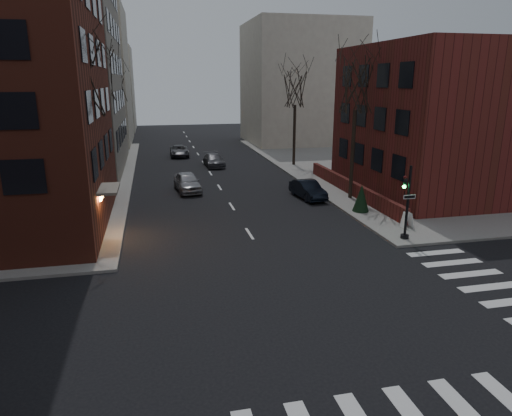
{
  "coord_description": "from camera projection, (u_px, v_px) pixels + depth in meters",
  "views": [
    {
      "loc": [
        -5.01,
        -12.12,
        8.43
      ],
      "look_at": [
        -0.01,
        10.26,
        2.0
      ],
      "focal_mm": 32.0,
      "sensor_mm": 36.0,
      "label": 1
    }
  ],
  "objects": [
    {
      "name": "streetlamp_near",
      "position": [
        108.0,
        141.0,
        32.53
      ],
      "size": [
        0.36,
        0.36,
        6.28
      ],
      "color": "black",
      "rests_on": "sidewalk_far_left"
    },
    {
      "name": "tree_left_b",
      "position": [
        99.0,
        74.0,
        34.9
      ],
      "size": [
        4.4,
        4.4,
        10.8
      ],
      "color": "#2D231C",
      "rests_on": "sidewalk_far_left"
    },
    {
      "name": "streetlamp_far",
      "position": [
        124.0,
        119.0,
        51.32
      ],
      "size": [
        0.36,
        0.36,
        6.28
      ],
      "color": "black",
      "rests_on": "sidewalk_far_left"
    },
    {
      "name": "car_lane_gray",
      "position": [
        214.0,
        160.0,
        46.19
      ],
      "size": [
        2.0,
        4.45,
        1.27
      ],
      "primitive_type": "imported",
      "rotation": [
        0.0,
        0.0,
        0.05
      ],
      "color": "#45444A",
      "rests_on": "ground"
    },
    {
      "name": "tree_right_a",
      "position": [
        356.0,
        86.0,
        31.32
      ],
      "size": [
        3.96,
        3.96,
        9.72
      ],
      "color": "#2D231C",
      "rests_on": "sidewalk_far_right"
    },
    {
      "name": "building_distant_la",
      "position": [
        73.0,
        76.0,
        60.82
      ],
      "size": [
        14.0,
        16.0,
        18.0
      ],
      "primitive_type": "cube",
      "color": "beige",
      "rests_on": "ground"
    },
    {
      "name": "car_lane_silver",
      "position": [
        187.0,
        182.0,
        35.78
      ],
      "size": [
        2.19,
        4.52,
        1.49
      ],
      "primitive_type": "imported",
      "rotation": [
        0.0,
        0.0,
        0.1
      ],
      "color": "#939398",
      "rests_on": "ground"
    },
    {
      "name": "sidewalk_far_right",
      "position": [
        479.0,
        161.0,
        48.98
      ],
      "size": [
        44.0,
        44.0,
        0.15
      ],
      "primitive_type": "cube",
      "color": "gray",
      "rests_on": "ground"
    },
    {
      "name": "ground",
      "position": [
        325.0,
        351.0,
        14.72
      ],
      "size": [
        160.0,
        160.0,
        0.0
      ],
      "primitive_type": "plane",
      "color": "black",
      "rests_on": "ground"
    },
    {
      "name": "sandwich_board",
      "position": [
        407.0,
        220.0,
        26.47
      ],
      "size": [
        0.43,
        0.59,
        0.93
      ],
      "primitive_type": "cube",
      "rotation": [
        0.0,
        0.0,
        0.03
      ],
      "color": "white",
      "rests_on": "sidewalk_far_right"
    },
    {
      "name": "tree_left_c",
      "position": [
        114.0,
        84.0,
        48.29
      ],
      "size": [
        3.96,
        3.96,
        9.72
      ],
      "color": "#2D231C",
      "rests_on": "sidewalk_far_left"
    },
    {
      "name": "tree_right_b",
      "position": [
        295.0,
        89.0,
        44.59
      ],
      "size": [
        3.74,
        3.74,
        9.18
      ],
      "color": "#2D231C",
      "rests_on": "sidewalk_far_right"
    },
    {
      "name": "low_wall_right",
      "position": [
        351.0,
        187.0,
        34.35
      ],
      "size": [
        0.35,
        16.0,
        1.0
      ],
      "primitive_type": "cube",
      "color": "maroon",
      "rests_on": "sidewalk_far_right"
    },
    {
      "name": "building_right_brick",
      "position": [
        443.0,
        120.0,
        34.56
      ],
      "size": [
        12.0,
        14.0,
        11.0
      ],
      "primitive_type": "cube",
      "color": "maroon",
      "rests_on": "ground"
    },
    {
      "name": "evergreen_shrub",
      "position": [
        361.0,
        198.0,
        29.72
      ],
      "size": [
        1.31,
        1.31,
        1.78
      ],
      "primitive_type": "cone",
      "rotation": [
        0.0,
        0.0,
        0.26
      ],
      "color": "black",
      "rests_on": "sidewalk_far_right"
    },
    {
      "name": "building_left_tan",
      "position": [
        4.0,
        13.0,
        39.32
      ],
      "size": [
        18.0,
        18.0,
        28.0
      ],
      "primitive_type": "cube",
      "color": "gray",
      "rests_on": "ground"
    },
    {
      "name": "building_distant_lb",
      "position": [
        103.0,
        89.0,
        77.76
      ],
      "size": [
        10.0,
        12.0,
        14.0
      ],
      "primitive_type": "cube",
      "color": "beige",
      "rests_on": "ground"
    },
    {
      "name": "car_lane_far",
      "position": [
        179.0,
        151.0,
        52.3
      ],
      "size": [
        2.15,
        4.55,
        1.26
      ],
      "primitive_type": "imported",
      "rotation": [
        0.0,
        0.0,
        -0.02
      ],
      "color": "#3C3D41",
      "rests_on": "ground"
    },
    {
      "name": "tree_left_a",
      "position": [
        76.0,
        80.0,
        23.74
      ],
      "size": [
        4.18,
        4.18,
        10.26
      ],
      "color": "#2D231C",
      "rests_on": "sidewalk_far_left"
    },
    {
      "name": "traffic_signal",
      "position": [
        406.0,
        207.0,
        24.33
      ],
      "size": [
        0.76,
        0.44,
        4.0
      ],
      "color": "black",
      "rests_on": "sidewalk_far_right"
    },
    {
      "name": "parked_sedan",
      "position": [
        308.0,
        190.0,
        33.66
      ],
      "size": [
        1.85,
        4.15,
        1.32
      ],
      "primitive_type": "imported",
      "rotation": [
        0.0,
        0.0,
        0.12
      ],
      "color": "black",
      "rests_on": "ground"
    },
    {
      "name": "building_distant_ra",
      "position": [
        299.0,
        84.0,
        62.7
      ],
      "size": [
        14.0,
        14.0,
        16.0
      ],
      "primitive_type": "cube",
      "color": "beige",
      "rests_on": "ground"
    }
  ]
}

